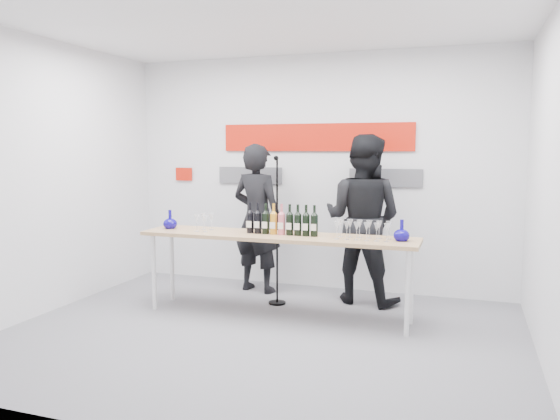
{
  "coord_description": "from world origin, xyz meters",
  "views": [
    {
      "loc": [
        1.86,
        -4.81,
        1.82
      ],
      "look_at": [
        -0.04,
        0.72,
        1.15
      ],
      "focal_mm": 35.0,
      "sensor_mm": 36.0,
      "label": 1
    }
  ],
  "objects": [
    {
      "name": "glasses_right",
      "position": [
        0.88,
        0.62,
        0.99
      ],
      "size": [
        0.56,
        0.23,
        0.18
      ],
      "color": "silver",
      "rests_on": "tasting_table"
    },
    {
      "name": "presenter_left",
      "position": [
        -0.63,
        1.54,
        0.93
      ],
      "size": [
        0.76,
        0.58,
        1.87
      ],
      "primitive_type": "imported",
      "rotation": [
        0.0,
        0.0,
        2.93
      ],
      "color": "black",
      "rests_on": "ground"
    },
    {
      "name": "decanter_left",
      "position": [
        -1.35,
        0.63,
        1.0
      ],
      "size": [
        0.16,
        0.16,
        0.21
      ],
      "primitive_type": null,
      "color": "#0E0678",
      "rests_on": "tasting_table"
    },
    {
      "name": "signage",
      "position": [
        -0.06,
        1.97,
        1.81
      ],
      "size": [
        3.38,
        0.02,
        0.79
      ],
      "color": "red",
      "rests_on": "back_wall"
    },
    {
      "name": "glasses_left",
      "position": [
        -0.9,
        0.61,
        0.99
      ],
      "size": [
        0.16,
        0.22,
        0.18
      ],
      "color": "silver",
      "rests_on": "tasting_table"
    },
    {
      "name": "back_wall",
      "position": [
        0.0,
        2.0,
        1.5
      ],
      "size": [
        5.0,
        0.04,
        3.0
      ],
      "primitive_type": "cube",
      "color": "silver",
      "rests_on": "ground"
    },
    {
      "name": "ground",
      "position": [
        0.0,
        0.0,
        0.0
      ],
      "size": [
        5.0,
        5.0,
        0.0
      ],
      "primitive_type": "plane",
      "color": "slate",
      "rests_on": "ground"
    },
    {
      "name": "tasting_table",
      "position": [
        -0.04,
        0.62,
        0.83
      ],
      "size": [
        2.99,
        0.61,
        0.9
      ],
      "rotation": [
        0.0,
        0.0,
        0.01
      ],
      "color": "tan",
      "rests_on": "ground"
    },
    {
      "name": "presenter_right",
      "position": [
        0.71,
        1.5,
        0.99
      ],
      "size": [
        1.09,
        0.92,
        1.97
      ],
      "primitive_type": "imported",
      "rotation": [
        0.0,
        0.0,
        2.94
      ],
      "color": "black",
      "rests_on": "ground"
    },
    {
      "name": "mic_stand",
      "position": [
        -0.2,
        1.06,
        0.53
      ],
      "size": [
        0.2,
        0.2,
        1.73
      ],
      "rotation": [
        0.0,
        0.0,
        -0.04
      ],
      "color": "black",
      "rests_on": "ground"
    },
    {
      "name": "wine_bottles",
      "position": [
        0.01,
        0.63,
        1.06
      ],
      "size": [
        0.8,
        0.08,
        0.33
      ],
      "rotation": [
        0.0,
        0.0,
        0.01
      ],
      "color": "black",
      "rests_on": "tasting_table"
    },
    {
      "name": "decanter_right",
      "position": [
        1.26,
        0.65,
        1.0
      ],
      "size": [
        0.16,
        0.16,
        0.21
      ],
      "primitive_type": null,
      "color": "#0E0678",
      "rests_on": "tasting_table"
    }
  ]
}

